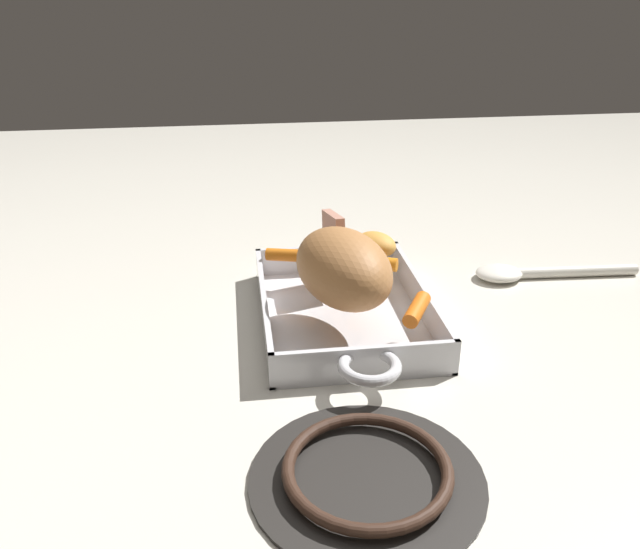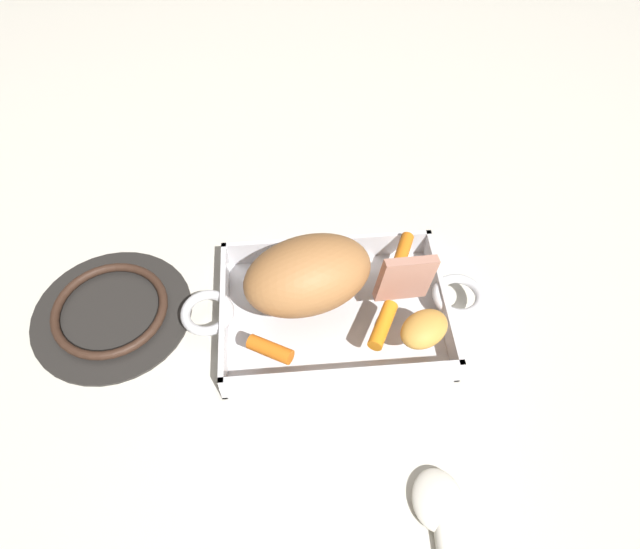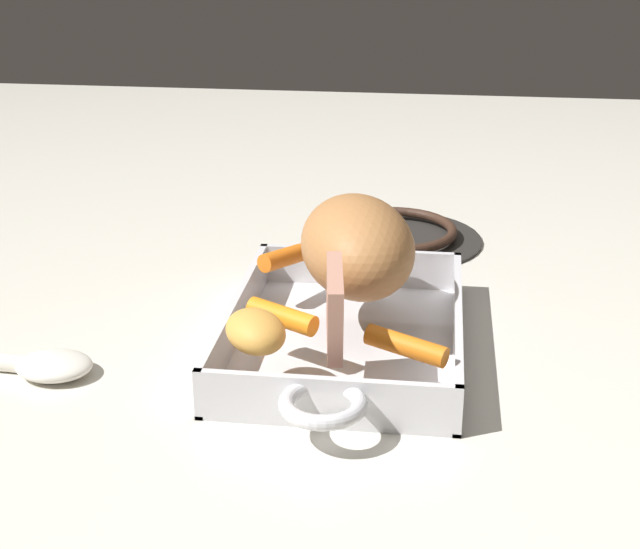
# 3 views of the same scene
# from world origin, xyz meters

# --- Properties ---
(ground_plane) EXTENTS (2.34, 2.34, 0.00)m
(ground_plane) POSITION_xyz_m (0.00, 0.00, 0.00)
(ground_plane) COLOR silver
(roasting_dish) EXTENTS (0.38, 0.21, 0.04)m
(roasting_dish) POSITION_xyz_m (0.00, 0.00, 0.01)
(roasting_dish) COLOR silver
(roasting_dish) RESTS_ON ground_plane
(pork_roast) EXTENTS (0.18, 0.14, 0.09)m
(pork_roast) POSITION_xyz_m (0.03, -0.01, 0.09)
(pork_roast) COLOR #AE7340
(pork_roast) RESTS_ON roasting_dish
(roast_slice_outer) EXTENTS (0.08, 0.02, 0.08)m
(roast_slice_outer) POSITION_xyz_m (-0.09, 0.00, 0.08)
(roast_slice_outer) COLOR tan
(roast_slice_outer) RESTS_ON roasting_dish
(baby_carrot_long) EXTENTS (0.04, 0.07, 0.02)m
(baby_carrot_long) POSITION_xyz_m (-0.05, 0.05, 0.05)
(baby_carrot_long) COLOR orange
(baby_carrot_long) RESTS_ON roasting_dish
(baby_carrot_northeast) EXTENTS (0.04, 0.07, 0.02)m
(baby_carrot_northeast) POSITION_xyz_m (-0.09, -0.06, 0.05)
(baby_carrot_northeast) COLOR orange
(baby_carrot_northeast) RESTS_ON roasting_dish
(baby_carrot_southwest) EXTENTS (0.06, 0.04, 0.02)m
(baby_carrot_southwest) POSITION_xyz_m (0.08, 0.07, 0.05)
(baby_carrot_southwest) COLOR orange
(baby_carrot_southwest) RESTS_ON roasting_dish
(potato_near_roast) EXTENTS (0.08, 0.07, 0.03)m
(potato_near_roast) POSITION_xyz_m (-0.10, 0.06, 0.06)
(potato_near_roast) COLOR gold
(potato_near_roast) RESTS_ON roasting_dish
(stove_burner_rear) EXTENTS (0.21, 0.21, 0.02)m
(stove_burner_rear) POSITION_xyz_m (0.29, -0.03, 0.01)
(stove_burner_rear) COLOR #282623
(stove_burner_rear) RESTS_ON ground_plane
(serving_spoon) EXTENTS (0.06, 0.24, 0.02)m
(serving_spoon) POSITION_xyz_m (-0.08, 0.29, 0.01)
(serving_spoon) COLOR white
(serving_spoon) RESTS_ON ground_plane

